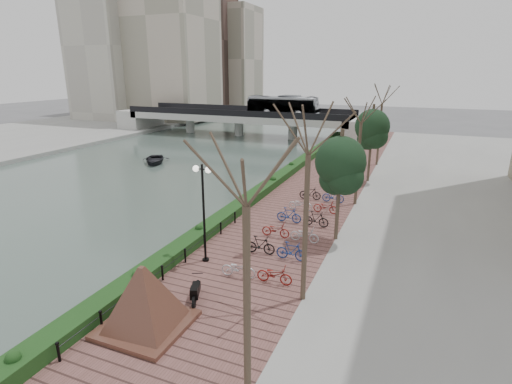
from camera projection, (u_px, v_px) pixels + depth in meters
The scene contains 14 objects.
ground at pixel (126, 294), 18.76m from camera, with size 220.00×220.00×0.00m, color #59595B.
river_water at pixel (167, 160), 46.33m from camera, with size 30.00×130.00×0.02m, color #43544E.
promenade at pixel (308, 195), 32.68m from camera, with size 8.00×75.00×0.50m, color brown.
hedge at pixel (279, 177), 35.97m from camera, with size 1.10×56.00×0.60m, color #183A15.
chain_fence at pixel (174, 264), 19.76m from camera, with size 0.10×14.10×0.70m.
granite_monument at pixel (144, 297), 15.15m from camera, with size 4.93×4.93×2.58m.
lamppost at pixel (203, 193), 19.85m from camera, with size 1.02×0.32×5.18m.
motorcycle at pixel (196, 290), 17.18m from camera, with size 0.49×1.56×0.98m, color black, non-canonical shape.
pedestrian at pixel (247, 240), 21.31m from camera, with size 0.62×0.41×1.70m, color brown.
bicycle_parking at pixel (296, 225), 24.52m from camera, with size 2.40×14.69×1.00m.
street_trees at pixel (350, 172), 25.95m from camera, with size 3.20×37.12×6.80m.
bridge at pixel (247, 115), 62.46m from camera, with size 36.00×10.77×6.50m.
boat at pixel (155, 160), 44.75m from camera, with size 3.02×4.22×0.88m, color black.
far_buildings at pixel (168, 41), 87.52m from camera, with size 35.00×38.00×38.00m.
Camera 1 is at (11.98, -12.93, 10.07)m, focal length 28.00 mm.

